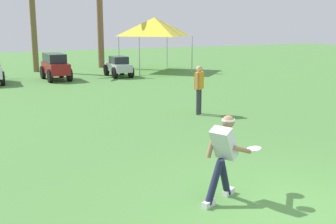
{
  "coord_description": "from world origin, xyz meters",
  "views": [
    {
      "loc": [
        -4.34,
        -4.61,
        2.89
      ],
      "look_at": [
        -0.21,
        3.76,
        0.9
      ],
      "focal_mm": 45.0,
      "sensor_mm": 36.0,
      "label": 1
    }
  ],
  "objects_px": {
    "palm_tree_left_of_centre": "(32,7)",
    "frisbee_thrower": "(223,153)",
    "event_tent": "(154,27)",
    "parked_car_slot_c": "(55,66)",
    "teammate_near_sideline": "(199,85)",
    "palm_tree_right_of_centre": "(100,5)",
    "parked_car_slot_d": "(118,66)",
    "frisbee_in_flight": "(254,149)"
  },
  "relations": [
    {
      "from": "teammate_near_sideline",
      "to": "parked_car_slot_c",
      "type": "distance_m",
      "value": 10.67
    },
    {
      "from": "parked_car_slot_d",
      "to": "teammate_near_sideline",
      "type": "bearing_deg",
      "value": -95.37
    },
    {
      "from": "parked_car_slot_d",
      "to": "palm_tree_right_of_centre",
      "type": "bearing_deg",
      "value": 83.12
    },
    {
      "from": "palm_tree_left_of_centre",
      "to": "frisbee_thrower",
      "type": "bearing_deg",
      "value": -90.87
    },
    {
      "from": "teammate_near_sideline",
      "to": "frisbee_thrower",
      "type": "bearing_deg",
      "value": -116.95
    },
    {
      "from": "teammate_near_sideline",
      "to": "parked_car_slot_d",
      "type": "xyz_separation_m",
      "value": [
        0.96,
        10.27,
        -0.38
      ]
    },
    {
      "from": "palm_tree_left_of_centre",
      "to": "teammate_near_sideline",
      "type": "bearing_deg",
      "value": -79.56
    },
    {
      "from": "teammate_near_sideline",
      "to": "palm_tree_right_of_centre",
      "type": "xyz_separation_m",
      "value": [
        1.56,
        15.24,
        3.03
      ]
    },
    {
      "from": "frisbee_in_flight",
      "to": "palm_tree_right_of_centre",
      "type": "xyz_separation_m",
      "value": [
        3.87,
        21.04,
        3.23
      ]
    },
    {
      "from": "frisbee_in_flight",
      "to": "parked_car_slot_c",
      "type": "distance_m",
      "value": 16.19
    },
    {
      "from": "parked_car_slot_d",
      "to": "palm_tree_left_of_centre",
      "type": "relative_size",
      "value": 0.35
    },
    {
      "from": "frisbee_thrower",
      "to": "frisbee_in_flight",
      "type": "bearing_deg",
      "value": 8.39
    },
    {
      "from": "parked_car_slot_c",
      "to": "event_tent",
      "type": "relative_size",
      "value": 0.69
    },
    {
      "from": "frisbee_in_flight",
      "to": "palm_tree_right_of_centre",
      "type": "height_order",
      "value": "palm_tree_right_of_centre"
    },
    {
      "from": "frisbee_thrower",
      "to": "parked_car_slot_d",
      "type": "distance_m",
      "value": 16.65
    },
    {
      "from": "parked_car_slot_c",
      "to": "palm_tree_left_of_centre",
      "type": "height_order",
      "value": "palm_tree_left_of_centre"
    },
    {
      "from": "teammate_near_sideline",
      "to": "parked_car_slot_d",
      "type": "bearing_deg",
      "value": 84.63
    },
    {
      "from": "frisbee_in_flight",
      "to": "event_tent",
      "type": "xyz_separation_m",
      "value": [
        6.17,
        17.73,
        1.9
      ]
    },
    {
      "from": "parked_car_slot_c",
      "to": "event_tent",
      "type": "distance_m",
      "value": 6.73
    },
    {
      "from": "teammate_near_sideline",
      "to": "frisbee_in_flight",
      "type": "bearing_deg",
      "value": -111.65
    },
    {
      "from": "teammate_near_sideline",
      "to": "palm_tree_right_of_centre",
      "type": "bearing_deg",
      "value": 84.14
    },
    {
      "from": "parked_car_slot_c",
      "to": "event_tent",
      "type": "height_order",
      "value": "event_tent"
    },
    {
      "from": "parked_car_slot_d",
      "to": "palm_tree_right_of_centre",
      "type": "xyz_separation_m",
      "value": [
        0.6,
        4.97,
        3.4
      ]
    },
    {
      "from": "frisbee_in_flight",
      "to": "palm_tree_right_of_centre",
      "type": "distance_m",
      "value": 21.64
    },
    {
      "from": "event_tent",
      "to": "frisbee_thrower",
      "type": "bearing_deg",
      "value": -111.08
    },
    {
      "from": "frisbee_thrower",
      "to": "frisbee_in_flight",
      "type": "xyz_separation_m",
      "value": [
        0.7,
        0.1,
        -0.05
      ]
    },
    {
      "from": "frisbee_thrower",
      "to": "teammate_near_sideline",
      "type": "bearing_deg",
      "value": 63.05
    },
    {
      "from": "teammate_near_sideline",
      "to": "parked_car_slot_c",
      "type": "xyz_separation_m",
      "value": [
        -2.4,
        10.39,
        -0.22
      ]
    },
    {
      "from": "parked_car_slot_c",
      "to": "palm_tree_right_of_centre",
      "type": "bearing_deg",
      "value": 50.75
    },
    {
      "from": "teammate_near_sideline",
      "to": "palm_tree_left_of_centre",
      "type": "height_order",
      "value": "palm_tree_left_of_centre"
    },
    {
      "from": "parked_car_slot_c",
      "to": "teammate_near_sideline",
      "type": "bearing_deg",
      "value": -77.01
    },
    {
      "from": "frisbee_thrower",
      "to": "teammate_near_sideline",
      "type": "distance_m",
      "value": 6.63
    },
    {
      "from": "frisbee_in_flight",
      "to": "event_tent",
      "type": "bearing_deg",
      "value": 70.8
    },
    {
      "from": "event_tent",
      "to": "parked_car_slot_c",
      "type": "bearing_deg",
      "value": -166.24
    },
    {
      "from": "frisbee_in_flight",
      "to": "parked_car_slot_d",
      "type": "xyz_separation_m",
      "value": [
        3.27,
        16.07,
        -0.18
      ]
    },
    {
      "from": "palm_tree_left_of_centre",
      "to": "parked_car_slot_d",
      "type": "bearing_deg",
      "value": -49.9
    },
    {
      "from": "parked_car_slot_c",
      "to": "event_tent",
      "type": "bearing_deg",
      "value": 13.76
    },
    {
      "from": "parked_car_slot_c",
      "to": "palm_tree_right_of_centre",
      "type": "relative_size",
      "value": 0.34
    },
    {
      "from": "frisbee_thrower",
      "to": "frisbee_in_flight",
      "type": "relative_size",
      "value": 4.37
    },
    {
      "from": "teammate_near_sideline",
      "to": "parked_car_slot_c",
      "type": "height_order",
      "value": "teammate_near_sideline"
    },
    {
      "from": "palm_tree_right_of_centre",
      "to": "palm_tree_left_of_centre",
      "type": "bearing_deg",
      "value": -171.56
    },
    {
      "from": "palm_tree_right_of_centre",
      "to": "frisbee_thrower",
      "type": "bearing_deg",
      "value": -102.19
    }
  ]
}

